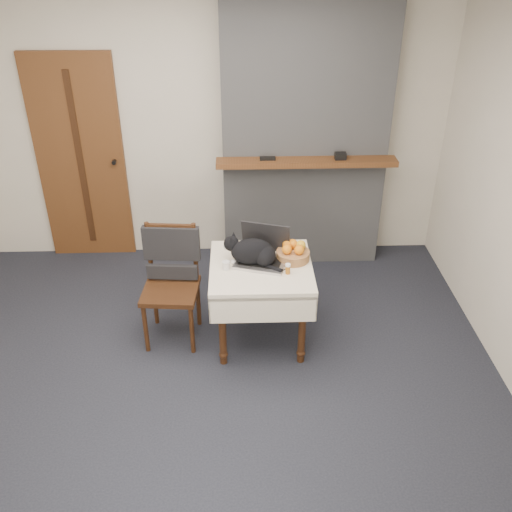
{
  "coord_description": "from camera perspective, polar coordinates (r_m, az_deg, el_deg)",
  "views": [
    {
      "loc": [
        0.29,
        -3.17,
        2.99
      ],
      "look_at": [
        0.41,
        0.47,
        0.81
      ],
      "focal_mm": 40.0,
      "sensor_mm": 36.0,
      "label": 1
    }
  ],
  "objects": [
    {
      "name": "door",
      "position": [
        5.71,
        -17.09,
        9.11
      ],
      "size": [
        0.82,
        0.1,
        2.0
      ],
      "color": "brown",
      "rests_on": "ground"
    },
    {
      "name": "cream_jar",
      "position": [
        4.29,
        -3.01,
        -0.94
      ],
      "size": [
        0.06,
        0.06,
        0.07
      ],
      "primitive_type": "cylinder",
      "color": "silver",
      "rests_on": "side_table"
    },
    {
      "name": "cat",
      "position": [
        4.32,
        -0.28,
        0.4
      ],
      "size": [
        0.46,
        0.31,
        0.24
      ],
      "rotation": [
        0.0,
        0.0,
        -0.26
      ],
      "color": "black",
      "rests_on": "side_table"
    },
    {
      "name": "room_shell",
      "position": [
        3.85,
        -6.25,
        12.08
      ],
      "size": [
        4.52,
        4.01,
        2.61
      ],
      "color": "beige",
      "rests_on": "ground"
    },
    {
      "name": "side_table",
      "position": [
        4.41,
        0.5,
        -2.17
      ],
      "size": [
        0.78,
        0.78,
        0.7
      ],
      "color": "#351E0E",
      "rests_on": "ground"
    },
    {
      "name": "chimney",
      "position": [
        5.33,
        4.9,
        12.23
      ],
      "size": [
        1.62,
        0.48,
        2.6
      ],
      "color": "gray",
      "rests_on": "ground"
    },
    {
      "name": "pill_bottle",
      "position": [
        4.23,
        3.2,
        -1.27
      ],
      "size": [
        0.04,
        0.04,
        0.08
      ],
      "color": "#9B5813",
      "rests_on": "side_table"
    },
    {
      "name": "laptop",
      "position": [
        4.38,
        0.67,
        0.4
      ],
      "size": [
        0.46,
        0.42,
        0.28
      ],
      "rotation": [
        0.0,
        0.0,
        -0.29
      ],
      "color": "#B7B7BC",
      "rests_on": "side_table"
    },
    {
      "name": "fruit_basket",
      "position": [
        4.4,
        3.73,
        0.35
      ],
      "size": [
        0.26,
        0.26,
        0.15
      ],
      "color": "#AD7D45",
      "rests_on": "side_table"
    },
    {
      "name": "chair",
      "position": [
        4.53,
        -8.48,
        -1.13
      ],
      "size": [
        0.47,
        0.46,
        0.96
      ],
      "rotation": [
        0.0,
        0.0,
        -0.08
      ],
      "color": "#351E0E",
      "rests_on": "ground"
    },
    {
      "name": "ground",
      "position": [
        4.37,
        -5.31,
        -12.51
      ],
      "size": [
        4.5,
        4.5,
        0.0
      ],
      "primitive_type": "plane",
      "color": "black",
      "rests_on": "ground"
    },
    {
      "name": "desk_clutter",
      "position": [
        4.37,
        3.3,
        -0.77
      ],
      "size": [
        0.13,
        0.06,
        0.01
      ],
      "primitive_type": "cube",
      "rotation": [
        0.0,
        0.0,
        0.36
      ],
      "color": "black",
      "rests_on": "side_table"
    }
  ]
}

